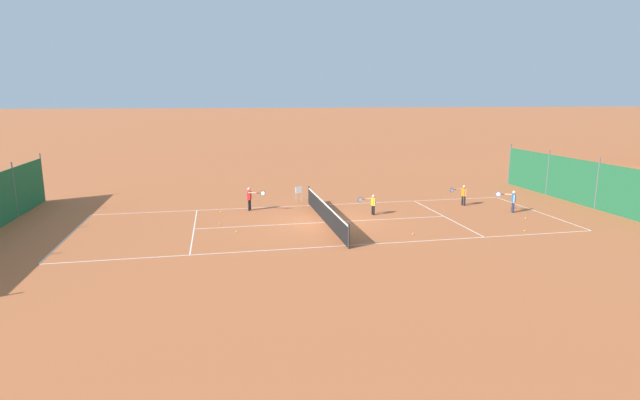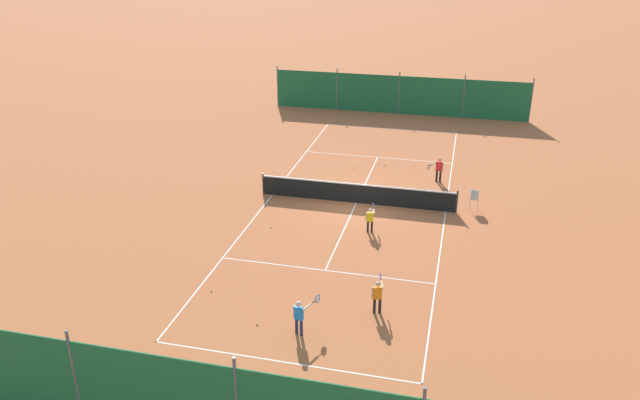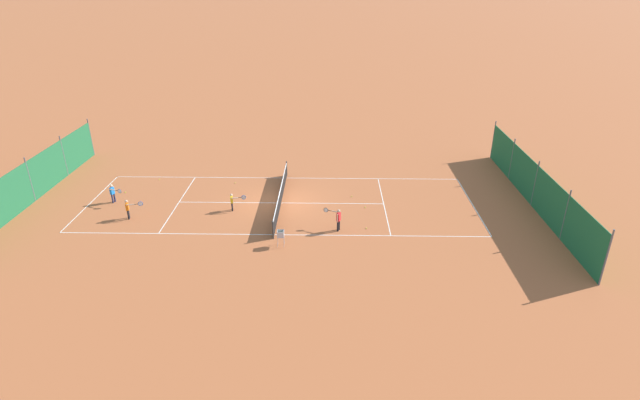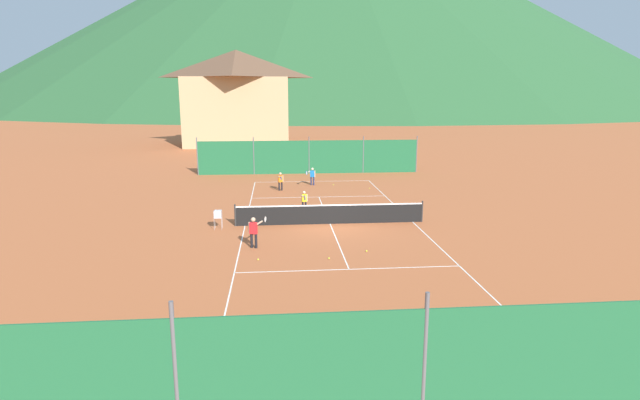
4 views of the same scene
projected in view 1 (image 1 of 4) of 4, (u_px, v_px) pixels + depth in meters
ground_plane at (325, 222)px, 24.96m from camera, size 600.00×600.00×0.00m
court_line_markings at (325, 222)px, 24.96m from camera, size 8.25×23.85×0.01m
tennis_net at (325, 213)px, 24.86m from camera, size 9.18×0.08×1.06m
windscreen_fence_far at (597, 186)px, 27.77m from camera, size 17.28×0.08×2.90m
player_far_baseline at (372, 203)px, 26.43m from camera, size 0.37×0.97×1.09m
player_near_baseline at (250, 197)px, 27.47m from camera, size 0.74×0.97×1.29m
player_near_service at (512, 200)px, 27.00m from camera, size 0.69×0.92×1.21m
player_far_service at (463, 194)px, 28.75m from camera, size 0.39×1.04×1.19m
tennis_ball_service_box at (327, 217)px, 25.86m from camera, size 0.07×0.07×0.07m
tennis_ball_alley_right at (221, 212)px, 27.11m from camera, size 0.07×0.07×0.07m
tennis_ball_near_corner at (413, 234)px, 22.69m from camera, size 0.07×0.07×0.07m
tennis_ball_far_corner at (525, 231)px, 23.26m from camera, size 0.07×0.07×0.07m
tennis_ball_alley_left at (219, 224)px, 24.50m from camera, size 0.07×0.07×0.07m
tennis_ball_mid_court at (236, 232)px, 23.11m from camera, size 0.07×0.07×0.07m
tennis_ball_by_net_right at (526, 218)px, 25.70m from camera, size 0.07×0.07×0.07m
ball_hopper at (299, 191)px, 29.82m from camera, size 0.36×0.36×0.89m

